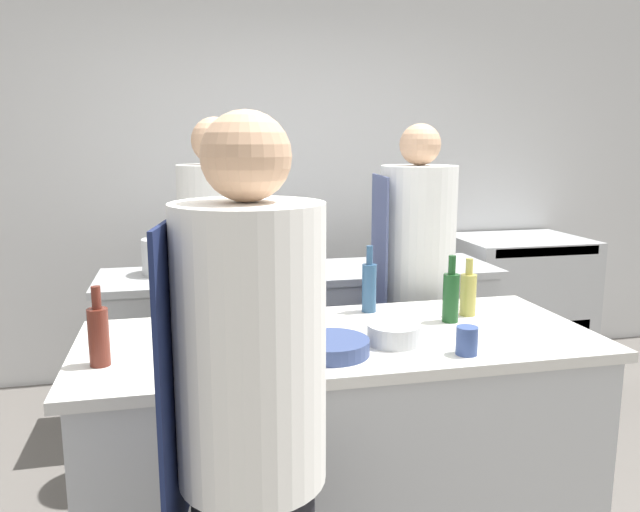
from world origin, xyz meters
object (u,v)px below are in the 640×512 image
object	(u,v)px
chef_at_stove	(220,302)
chef_at_pass_far	(415,293)
bottle_olive_oil	(99,334)
cup	(467,341)
oven_range	(516,303)
stockpot	(166,256)
chef_at_prep_near	(251,452)
bowl_mixing_large	(394,334)
bowl_prep_small	(331,347)
bottle_cooking_oil	(451,296)
bottle_wine	(468,293)
bottle_vinegar	(369,286)

from	to	relation	value
chef_at_stove	chef_at_pass_far	size ratio (longest dim) A/B	1.01
bottle_olive_oil	cup	world-z (taller)	bottle_olive_oil
oven_range	stockpot	distance (m)	2.54
chef_at_prep_near	bowl_mixing_large	xyz separation A→B (m)	(0.60, 0.62, 0.08)
chef_at_stove	bowl_prep_small	size ratio (longest dim) A/B	6.34
bottle_cooking_oil	bowl_prep_small	distance (m)	0.65
bottle_cooking_oil	cup	bearing A→B (deg)	-106.35
oven_range	bowl_mixing_large	distance (m)	2.50
chef_at_stove	bottle_wine	bearing A→B (deg)	58.41
chef_at_pass_far	bowl_prep_small	size ratio (longest dim) A/B	6.25
chef_at_stove	bowl_prep_small	distance (m)	0.96
bowl_mixing_large	cup	distance (m)	0.27
bottle_vinegar	bottle_cooking_oil	size ratio (longest dim) A/B	1.05
chef_at_stove	bottle_olive_oil	world-z (taller)	chef_at_stove
bottle_cooking_oil	cup	distance (m)	0.41
chef_at_stove	bottle_olive_oil	xyz separation A→B (m)	(-0.46, -0.84, 0.13)
chef_at_prep_near	bowl_prep_small	xyz separation A→B (m)	(0.35, 0.56, 0.07)
bottle_cooking_oil	chef_at_prep_near	bearing A→B (deg)	-137.82
bottle_olive_oil	stockpot	xyz separation A→B (m)	(0.20, 1.45, -0.01)
bottle_cooking_oil	bowl_mixing_large	size ratio (longest dim) A/B	1.41
cup	bottle_wine	bearing A→B (deg)	63.73
bottle_cooking_oil	bowl_mixing_large	distance (m)	0.40
oven_range	cup	size ratio (longest dim) A/B	9.49
chef_at_stove	bowl_mixing_large	xyz separation A→B (m)	(0.58, -0.84, 0.06)
stockpot	bottle_vinegar	bearing A→B (deg)	-48.82
bottle_wine	stockpot	xyz separation A→B (m)	(-1.28, 1.16, 0.00)
oven_range	chef_at_prep_near	bearing A→B (deg)	-131.73
chef_at_prep_near	bottle_cooking_oil	world-z (taller)	chef_at_prep_near
bowl_mixing_large	bowl_prep_small	world-z (taller)	bowl_mixing_large
bowl_prep_small	bottle_cooking_oil	bearing A→B (deg)	25.79
bottle_olive_oil	bottle_vinegar	distance (m)	1.16
chef_at_prep_near	bottle_cooking_oil	xyz separation A→B (m)	(0.93, 0.84, 0.15)
chef_at_pass_far	oven_range	bearing A→B (deg)	-43.41
stockpot	chef_at_stove	bearing A→B (deg)	-66.89
bottle_cooking_oil	stockpot	world-z (taller)	bottle_cooking_oil
chef_at_stove	bottle_vinegar	distance (m)	0.75
bottle_vinegar	bowl_prep_small	size ratio (longest dim) A/B	1.07
bottle_olive_oil	stockpot	bearing A→B (deg)	82.31
chef_at_stove	bottle_cooking_oil	distance (m)	1.11
chef_at_pass_far	bottle_wine	bearing A→B (deg)	-172.08
chef_at_pass_far	bottle_cooking_oil	world-z (taller)	chef_at_pass_far
chef_at_stove	stockpot	xyz separation A→B (m)	(-0.26, 0.61, 0.12)
bottle_wine	cup	bearing A→B (deg)	-116.27
chef_at_pass_far	bottle_olive_oil	distance (m)	1.71
bottle_wine	bowl_mixing_large	world-z (taller)	bottle_wine
bowl_prep_small	bowl_mixing_large	bearing A→B (deg)	13.68
bottle_wine	bottle_cooking_oil	world-z (taller)	bottle_cooking_oil
bowl_prep_small	chef_at_pass_far	bearing A→B (deg)	53.66
bowl_mixing_large	cup	bearing A→B (deg)	-38.99
bottle_vinegar	bowl_mixing_large	bearing A→B (deg)	-95.24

